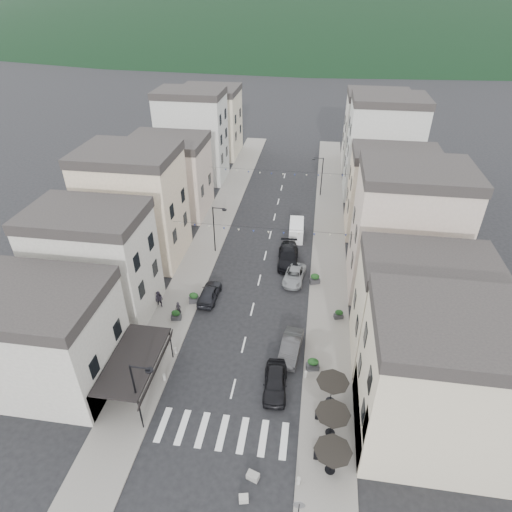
# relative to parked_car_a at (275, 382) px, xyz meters

# --- Properties ---
(ground) EXTENTS (700.00, 700.00, 0.00)m
(ground) POSITION_rel_parked_car_a_xyz_m (-3.34, -6.52, -0.78)
(ground) COLOR black
(ground) RESTS_ON ground
(sidewalk_left) EXTENTS (4.00, 76.00, 0.12)m
(sidewalk_left) POSITION_rel_parked_car_a_xyz_m (-10.84, 25.48, -0.72)
(sidewalk_left) COLOR slate
(sidewalk_left) RESTS_ON ground
(sidewalk_right) EXTENTS (4.00, 76.00, 0.12)m
(sidewalk_right) POSITION_rel_parked_car_a_xyz_m (4.16, 25.48, -0.72)
(sidewalk_right) COLOR slate
(sidewalk_right) RESTS_ON ground
(hill_backdrop) EXTENTS (640.00, 360.00, 70.00)m
(hill_backdrop) POSITION_rel_parked_car_a_xyz_m (-3.34, 293.48, -0.78)
(hill_backdrop) COLOR black
(hill_backdrop) RESTS_ON ground
(boutique_building) EXTENTS (12.00, 8.00, 8.00)m
(boutique_building) POSITION_rel_parked_car_a_xyz_m (-18.84, -1.52, 3.22)
(boutique_building) COLOR #A6A098
(boutique_building) RESTS_ON ground
(bistro_building) EXTENTS (10.00, 8.00, 10.00)m
(bistro_building) POSITION_rel_parked_car_a_xyz_m (11.16, -2.52, 4.22)
(bistro_building) COLOR beige
(bistro_building) RESTS_ON ground
(boutique_awning) EXTENTS (3.77, 7.50, 3.28)m
(boutique_awning) POSITION_rel_parked_car_a_xyz_m (-10.59, -1.52, 2.34)
(boutique_awning) COLOR black
(boutique_awning) RESTS_ON ground
(buildings_row_left) EXTENTS (10.20, 54.16, 14.00)m
(buildings_row_left) POSITION_rel_parked_car_a_xyz_m (-17.84, 31.24, 5.34)
(buildings_row_left) COLOR #A6A098
(buildings_row_left) RESTS_ON ground
(buildings_row_right) EXTENTS (10.20, 54.16, 14.50)m
(buildings_row_right) POSITION_rel_parked_car_a_xyz_m (11.16, 30.08, 5.54)
(buildings_row_right) COLOR beige
(buildings_row_right) RESTS_ON ground
(cafe_terrace) EXTENTS (2.50, 8.10, 2.53)m
(cafe_terrace) POSITION_rel_parked_car_a_xyz_m (4.36, -3.72, 1.58)
(cafe_terrace) COLOR black
(cafe_terrace) RESTS_ON ground
(streetlamp_left_near) EXTENTS (1.70, 0.56, 6.00)m
(streetlamp_left_near) POSITION_rel_parked_car_a_xyz_m (-9.16, -4.52, 2.92)
(streetlamp_left_near) COLOR black
(streetlamp_left_near) RESTS_ON ground
(streetlamp_left_far) EXTENTS (1.70, 0.56, 6.00)m
(streetlamp_left_far) POSITION_rel_parked_car_a_xyz_m (-9.16, 19.48, 2.92)
(streetlamp_left_far) COLOR black
(streetlamp_left_far) RESTS_ON ground
(streetlamp_right_far) EXTENTS (1.70, 0.56, 6.00)m
(streetlamp_right_far) POSITION_rel_parked_car_a_xyz_m (2.48, 37.48, 2.92)
(streetlamp_right_far) COLOR black
(streetlamp_right_far) RESTS_ON ground
(traffic_sign) EXTENTS (0.70, 0.07, 2.70)m
(traffic_sign) POSITION_rel_parked_car_a_xyz_m (2.46, -10.02, 1.15)
(traffic_sign) COLOR black
(traffic_sign) RESTS_ON ground
(bollards) EXTENTS (11.66, 10.26, 0.60)m
(bollards) POSITION_rel_parked_car_a_xyz_m (-3.34, -1.02, -0.36)
(bollards) COLOR gray
(bollards) RESTS_ON ground
(bunting_near) EXTENTS (19.00, 0.28, 0.62)m
(bunting_near) POSITION_rel_parked_car_a_xyz_m (-3.34, 15.48, 4.87)
(bunting_near) COLOR black
(bunting_near) RESTS_ON ground
(bunting_far) EXTENTS (19.00, 0.28, 0.62)m
(bunting_far) POSITION_rel_parked_car_a_xyz_m (-3.34, 31.48, 4.87)
(bunting_far) COLOR black
(bunting_far) RESTS_ON ground
(parked_car_a) EXTENTS (2.10, 4.67, 1.56)m
(parked_car_a) POSITION_rel_parked_car_a_xyz_m (0.00, 0.00, 0.00)
(parked_car_a) COLOR black
(parked_car_a) RESTS_ON ground
(parked_car_b) EXTENTS (2.08, 4.76, 1.52)m
(parked_car_b) POSITION_rel_parked_car_a_xyz_m (0.91, 4.03, -0.02)
(parked_car_b) COLOR #2E2D2F
(parked_car_b) RESTS_ON ground
(parked_car_c) EXTENTS (2.54, 4.76, 1.27)m
(parked_car_c) POSITION_rel_parked_car_a_xyz_m (0.41, 15.05, -0.14)
(parked_car_c) COLOR gray
(parked_car_c) RESTS_ON ground
(parked_car_d) EXTENTS (2.61, 5.79, 1.65)m
(parked_car_d) POSITION_rel_parked_car_a_xyz_m (-0.54, 18.50, 0.05)
(parked_car_d) COLOR black
(parked_car_d) RESTS_ON ground
(parked_car_e) EXTENTS (1.92, 4.45, 1.50)m
(parked_car_e) POSITION_rel_parked_car_a_xyz_m (-7.94, 10.50, -0.03)
(parked_car_e) COLOR black
(parked_car_e) RESTS_ON ground
(delivery_van) EXTENTS (1.92, 4.46, 2.11)m
(delivery_van) POSITION_rel_parked_car_a_xyz_m (-0.03, 24.55, 0.25)
(delivery_van) COLOR white
(delivery_van) RESTS_ON ground
(pedestrian_a) EXTENTS (0.61, 0.41, 1.66)m
(pedestrian_a) POSITION_rel_parked_car_a_xyz_m (-10.19, 7.26, 0.17)
(pedestrian_a) COLOR black
(pedestrian_a) RESTS_ON sidewalk_left
(pedestrian_b) EXTENTS (0.96, 0.79, 1.81)m
(pedestrian_b) POSITION_rel_parked_car_a_xyz_m (-12.54, 8.43, 0.25)
(pedestrian_b) COLOR black
(pedestrian_b) RESTS_ON sidewalk_left
(concrete_block_a) EXTENTS (0.91, 0.72, 0.50)m
(concrete_block_a) POSITION_rel_parked_car_a_xyz_m (-0.63, -7.55, -0.53)
(concrete_block_a) COLOR gray
(concrete_block_a) RESTS_ON ground
(concrete_block_b) EXTENTS (0.68, 0.57, 0.45)m
(concrete_block_b) POSITION_rel_parked_car_a_xyz_m (-0.98, -9.05, -0.55)
(concrete_block_b) COLOR #A3A19A
(concrete_block_b) RESTS_ON ground
(planter_la) EXTENTS (1.03, 0.67, 1.07)m
(planter_la) POSITION_rel_parked_car_a_xyz_m (-10.34, 6.80, -0.14)
(planter_la) COLOR #2D2D30
(planter_la) RESTS_ON sidewalk_left
(planter_lb) EXTENTS (1.18, 0.88, 1.17)m
(planter_lb) POSITION_rel_parked_car_a_xyz_m (-9.34, 9.59, -0.09)
(planter_lb) COLOR #2B2B2D
(planter_lb) RESTS_ON sidewalk_left
(planter_ra) EXTENTS (1.15, 0.77, 1.19)m
(planter_ra) POSITION_rel_parked_car_a_xyz_m (2.90, 2.42, -0.08)
(planter_ra) COLOR #323335
(planter_ra) RESTS_ON sidewalk_right
(planter_rb) EXTENTS (0.98, 0.70, 0.99)m
(planter_rb) POSITION_rel_parked_car_a_xyz_m (5.14, 9.29, -0.18)
(planter_rb) COLOR #2F2F32
(planter_rb) RESTS_ON sidewalk_right
(planter_rc) EXTENTS (1.23, 0.97, 1.21)m
(planter_rc) POSITION_rel_parked_car_a_xyz_m (2.66, 14.67, -0.07)
(planter_rc) COLOR #2A292C
(planter_rc) RESTS_ON sidewalk_right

